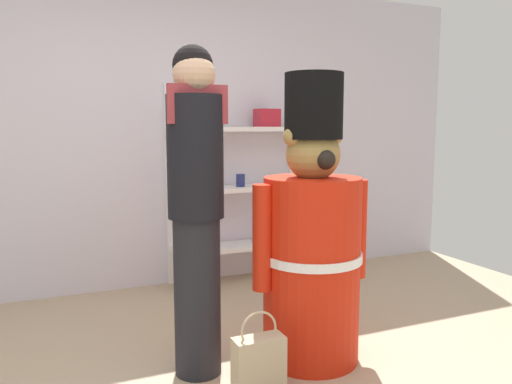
% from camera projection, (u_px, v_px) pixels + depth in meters
% --- Properties ---
extents(back_wall, '(6.40, 0.12, 2.60)m').
position_uv_depth(back_wall, '(133.00, 134.00, 4.17)').
color(back_wall, silver).
rests_on(back_wall, ground_plane).
extents(merchandise_shelf, '(1.22, 0.35, 1.72)m').
position_uv_depth(merchandise_shelf, '(240.00, 181.00, 4.37)').
color(merchandise_shelf, white).
rests_on(merchandise_shelf, ground_plane).
extents(teddy_bear_guard, '(0.73, 0.58, 1.65)m').
position_uv_depth(teddy_bear_guard, '(312.00, 245.00, 2.87)').
color(teddy_bear_guard, red).
rests_on(teddy_bear_guard, ground_plane).
extents(person_shopper, '(0.31, 0.30, 1.78)m').
position_uv_depth(person_shopper, '(196.00, 202.00, 2.66)').
color(person_shopper, black).
rests_on(person_shopper, ground_plane).
extents(shopping_bag, '(0.26, 0.12, 0.44)m').
position_uv_depth(shopping_bag, '(259.00, 364.00, 2.54)').
color(shopping_bag, '#C1AD89').
rests_on(shopping_bag, ground_plane).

